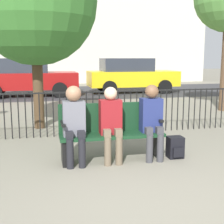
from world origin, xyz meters
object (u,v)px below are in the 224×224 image
Objects in this scene: seated_person_1 at (111,121)px; tree_1 at (35,3)px; parked_car_1 at (131,75)px; park_bench at (111,130)px; seated_person_2 at (152,118)px; seated_person_0 at (74,120)px; backpack at (175,147)px; parked_car_0 at (26,77)px.

seated_person_1 is 3.70m from tree_1.
tree_1 reaches higher than parked_car_1.
seated_person_2 is at bearing -11.04° from park_bench.
seated_person_1 is 0.29× the size of parked_car_1.
seated_person_0 reaches higher than seated_person_1.
seated_person_1 is 1.20m from backpack.
seated_person_0 is 1.03× the size of seated_person_1.
tree_1 reaches higher than park_bench.
seated_person_1 is at bearing -67.75° from tree_1.
tree_1 reaches higher than parked_car_0.
seated_person_2 is at bearing 0.10° from seated_person_1.
tree_1 is at bearing 128.38° from backpack.
backpack is 4.47m from tree_1.
seated_person_0 is at bearing -168.19° from park_bench.
seated_person_1 is at bearing -179.90° from seated_person_2.
parked_car_1 is at bearing 72.22° from seated_person_1.
seated_person_0 is (-0.60, -0.13, 0.21)m from park_bench.
parked_car_1 reaches higher than seated_person_0.
backpack is 0.08× the size of tree_1.
backpack is 9.73m from parked_car_0.
park_bench is 0.40× the size of parked_car_1.
seated_person_1 is at bearing -79.48° from parked_car_0.
seated_person_0 is at bearing -82.97° from parked_car_0.
parked_car_0 reaches higher than seated_person_0.
seated_person_0 is 0.29× the size of parked_car_0.
park_bench is 1.36× the size of seated_person_0.
backpack is at bearing -1.35° from seated_person_0.
seated_person_0 is 1.26m from seated_person_2.
parked_car_1 is (3.09, 9.64, 0.17)m from seated_person_1.
parked_car_0 and parked_car_1 have the same top height.
seated_person_2 reaches higher than park_bench.
seated_person_0 is 1.75m from backpack.
seated_person_1 is 0.68m from seated_person_2.
parked_car_1 is (2.41, 9.64, 0.15)m from seated_person_2.
seated_person_1 is at bearing 178.03° from backpack.
seated_person_2 is at bearing -0.03° from seated_person_0.
tree_1 reaches higher than seated_person_0.
seated_person_1 is 0.98× the size of seated_person_2.
parked_car_0 is at bearing 95.16° from tree_1.
park_bench is at bearing 168.96° from seated_person_2.
backpack is at bearing -8.87° from park_bench.
seated_person_2 is at bearing -104.06° from parked_car_1.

